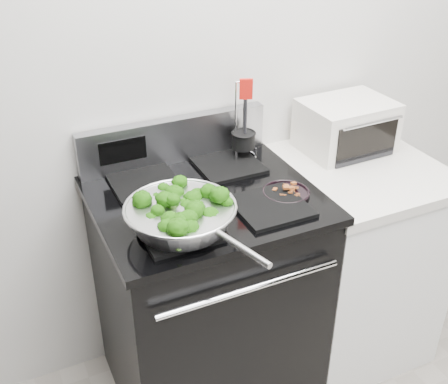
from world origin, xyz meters
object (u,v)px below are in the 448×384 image
bacon_plate (286,190)px  toaster_oven (346,126)px  utensil_holder (243,144)px  gas_range (207,295)px  skillet (181,215)px

bacon_plate → toaster_oven: 0.53m
bacon_plate → utensil_holder: (-0.01, 0.32, 0.04)m
gas_range → bacon_plate: bearing=-23.6°
toaster_oven → skillet: bearing=-161.2°
gas_range → skillet: (-0.15, -0.17, 0.52)m
gas_range → toaster_oven: size_ratio=3.02×
gas_range → utensil_holder: size_ratio=3.38×
gas_range → skillet: 0.57m
gas_range → bacon_plate: gas_range is taller
gas_range → skillet: bearing=-132.6°
bacon_plate → utensil_holder: bearing=91.4°
utensil_holder → toaster_oven: utensil_holder is taller
bacon_plate → skillet: bearing=-172.9°
skillet → toaster_oven: (0.87, 0.33, 0.02)m
gas_range → bacon_plate: size_ratio=6.62×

